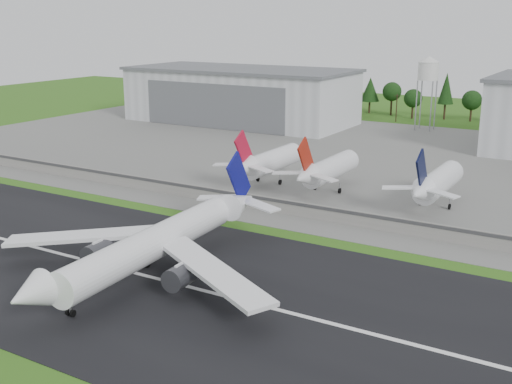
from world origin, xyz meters
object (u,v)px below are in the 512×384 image
Objects in this scene: main_airliner at (150,252)px; parked_jet_navy at (435,184)px; parked_jet_red_a at (266,162)px; parked_jet_red_b at (325,170)px.

main_airliner is 1.89× the size of parked_jet_navy.
parked_jet_red_a reaches higher than parked_jet_navy.
parked_jet_red_a is 17.51m from parked_jet_red_b.
parked_jet_navy reaches higher than parked_jet_red_b.
parked_jet_red_b is (2.17, 67.00, 1.29)m from main_airliner.
parked_jet_red_a is 1.00× the size of parked_jet_navy.
parked_jet_red_a is 45.64m from parked_jet_navy.
parked_jet_navy is (28.13, 0.01, 0.07)m from parked_jet_red_b.
parked_jet_red_b is at bearing -179.98° from parked_jet_navy.
parked_jet_red_b is 1.00× the size of parked_jet_navy.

